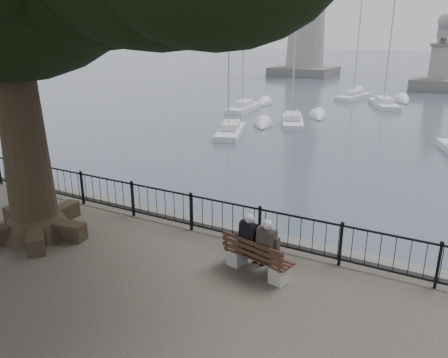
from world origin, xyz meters
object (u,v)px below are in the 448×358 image
Objects in this scene: bench at (257,261)px; person_right at (270,250)px; person_left at (252,243)px; lion_monument at (439,72)px.

bench is 1.24× the size of person_right.
person_right reaches higher than bench.
person_left and person_right have the same top height.
lion_monument is at bearing 89.19° from person_left.
person_left is 1.00× the size of person_right.
person_left is 0.48m from person_right.
lion_monument is (0.51, 48.67, 0.80)m from bench.
lion_monument is (0.22, 48.64, 0.47)m from person_right.
person_right is (0.47, -0.11, 0.00)m from person_left.
person_right is at bearing -90.25° from lion_monument.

